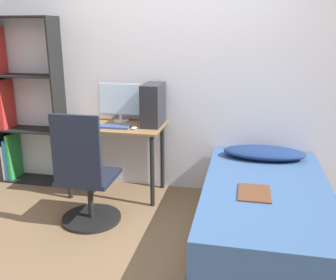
{
  "coord_description": "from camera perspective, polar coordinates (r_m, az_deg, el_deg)",
  "views": [
    {
      "loc": [
        0.74,
        -2.42,
        1.69
      ],
      "look_at": [
        0.1,
        0.65,
        0.75
      ],
      "focal_mm": 40.0,
      "sensor_mm": 36.0,
      "label": 1
    }
  ],
  "objects": [
    {
      "name": "keyboard",
      "position": [
        3.73,
        -8.58,
        2.02
      ],
      "size": [
        0.36,
        0.12,
        0.02
      ],
      "color": "#33477A",
      "rests_on": "desk"
    },
    {
      "name": "magazine",
      "position": [
        2.92,
        13.01,
        -7.86
      ],
      "size": [
        0.24,
        0.32,
        0.01
      ],
      "color": "#56331E",
      "rests_on": "bed"
    },
    {
      "name": "bookshelf",
      "position": [
        4.46,
        -21.95,
        4.58
      ],
      "size": [
        0.75,
        0.28,
        1.81
      ],
      "color": "black",
      "rests_on": "ground_plane"
    },
    {
      "name": "ground_plane",
      "position": [
        3.04,
        -4.58,
        -17.16
      ],
      "size": [
        14.0,
        14.0,
        0.0
      ],
      "primitive_type": "plane",
      "color": "brown"
    },
    {
      "name": "bed",
      "position": [
        3.18,
        14.54,
        -10.95
      ],
      "size": [
        1.02,
        1.89,
        0.49
      ],
      "color": "#4C3D2D",
      "rests_on": "ground_plane"
    },
    {
      "name": "pillow",
      "position": [
        3.7,
        14.47,
        -1.87
      ],
      "size": [
        0.78,
        0.36,
        0.11
      ],
      "color": "navy",
      "rests_on": "bed"
    },
    {
      "name": "pc_tower",
      "position": [
        3.75,
        -2.31,
        5.39
      ],
      "size": [
        0.18,
        0.36,
        0.42
      ],
      "color": "#232328",
      "rests_on": "desk"
    },
    {
      "name": "mouse",
      "position": [
        3.66,
        -5.17,
        1.85
      ],
      "size": [
        0.06,
        0.09,
        0.02
      ],
      "color": "silver",
      "rests_on": "desk"
    },
    {
      "name": "office_chair",
      "position": [
        3.36,
        -12.38,
        -6.5
      ],
      "size": [
        0.54,
        0.54,
        1.04
      ],
      "color": "black",
      "rests_on": "ground_plane"
    },
    {
      "name": "monitor",
      "position": [
        3.95,
        -7.26,
        5.95
      ],
      "size": [
        0.48,
        0.16,
        0.4
      ],
      "color": "#B7B7BC",
      "rests_on": "desk"
    },
    {
      "name": "phone",
      "position": [
        3.97,
        -13.7,
        2.54
      ],
      "size": [
        0.07,
        0.14,
        0.01
      ],
      "color": "#B7B7BC",
      "rests_on": "desk"
    },
    {
      "name": "desk",
      "position": [
        3.87,
        -7.96,
        0.4
      ],
      "size": [
        0.98,
        0.55,
        0.75
      ],
      "color": "brown",
      "rests_on": "ground_plane"
    },
    {
      "name": "wall_back",
      "position": [
        3.89,
        0.74,
        10.19
      ],
      "size": [
        8.0,
        0.05,
        2.5
      ],
      "color": "silver",
      "rests_on": "ground_plane"
    }
  ]
}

